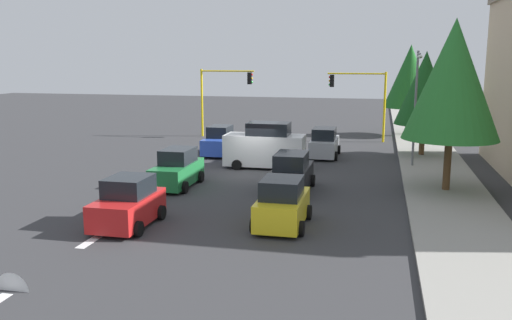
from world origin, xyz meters
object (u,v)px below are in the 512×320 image
(car_green, at_px, (177,169))
(car_black, at_px, (292,174))
(tree_roadside_near, at_px, (453,80))
(car_silver, at_px, (324,144))
(street_lamp_curbside, at_px, (416,96))
(traffic_signal_far_left, at_px, (361,92))
(car_yellow, at_px, (282,204))
(traffic_signal_far_right, at_px, (222,89))
(tree_roadside_far, at_px, (410,76))
(delivery_van_white, at_px, (265,147))
(car_red, at_px, (128,204))
(tree_roadside_mid, at_px, (425,88))
(car_blue, at_px, (220,142))

(car_green, relative_size, car_black, 0.96)
(tree_roadside_near, xyz_separation_m, car_silver, (-8.50, -6.91, -4.67))
(street_lamp_curbside, bearing_deg, traffic_signal_far_left, -161.23)
(traffic_signal_far_left, xyz_separation_m, car_yellow, (23.24, -2.15, -3.00))
(traffic_signal_far_left, xyz_separation_m, traffic_signal_far_right, (0.00, -11.36, 0.09))
(tree_roadside_far, height_order, delivery_van_white, tree_roadside_far)
(traffic_signal_far_left, xyz_separation_m, car_silver, (7.50, -2.08, -3.00))
(car_yellow, height_order, car_silver, same)
(car_red, bearing_deg, car_green, -175.64)
(street_lamp_curbside, relative_size, tree_roadside_near, 0.83)
(car_red, xyz_separation_m, car_silver, (-17.06, 6.06, 0.00))
(car_black, bearing_deg, tree_roadside_mid, 148.56)
(tree_roadside_mid, height_order, car_black, tree_roadside_mid)
(car_silver, bearing_deg, traffic_signal_far_right, -128.92)
(traffic_signal_far_right, distance_m, street_lamp_curbside, 18.16)
(tree_roadside_far, height_order, car_black, tree_roadside_far)
(car_black, bearing_deg, car_green, -87.43)
(car_black, bearing_deg, delivery_van_white, -155.60)
(tree_roadside_far, xyz_separation_m, car_red, (28.55, -11.96, -4.13))
(delivery_van_white, distance_m, car_blue, 5.49)
(tree_roadside_far, distance_m, car_red, 31.23)
(tree_roadside_mid, relative_size, car_red, 1.95)
(car_black, bearing_deg, street_lamp_curbside, 138.78)
(car_yellow, xyz_separation_m, car_red, (1.31, -5.98, 0.00))
(traffic_signal_far_right, height_order, car_black, traffic_signal_far_right)
(car_red, distance_m, car_black, 8.90)
(street_lamp_curbside, height_order, car_green, street_lamp_curbside)
(traffic_signal_far_right, relative_size, car_blue, 1.52)
(car_yellow, bearing_deg, delivery_van_white, -164.84)
(street_lamp_curbside, height_order, tree_roadside_near, tree_roadside_near)
(car_black, bearing_deg, tree_roadside_far, 163.10)
(tree_roadside_near, xyz_separation_m, car_black, (1.50, -7.53, -4.66))
(car_black, bearing_deg, car_yellow, 5.47)
(tree_roadside_mid, bearing_deg, tree_roadside_far, -177.14)
(car_silver, bearing_deg, delivery_van_white, -34.69)
(car_green, height_order, car_black, same)
(car_red, relative_size, car_silver, 0.88)
(car_blue, bearing_deg, car_red, 3.73)
(traffic_signal_far_right, height_order, car_yellow, traffic_signal_far_right)
(traffic_signal_far_left, relative_size, tree_roadside_near, 0.65)
(car_green, bearing_deg, traffic_signal_far_left, 154.04)
(traffic_signal_far_right, distance_m, delivery_van_white, 13.76)
(traffic_signal_far_right, relative_size, car_red, 1.56)
(car_red, bearing_deg, car_silver, 160.45)
(traffic_signal_far_left, relative_size, car_blue, 1.48)
(tree_roadside_far, xyz_separation_m, car_silver, (11.50, -5.91, -4.13))
(car_red, bearing_deg, delivery_van_white, 166.82)
(delivery_van_white, distance_m, car_green, 6.74)
(tree_roadside_near, distance_m, car_yellow, 11.09)
(traffic_signal_far_left, distance_m, tree_roadside_mid, 7.43)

